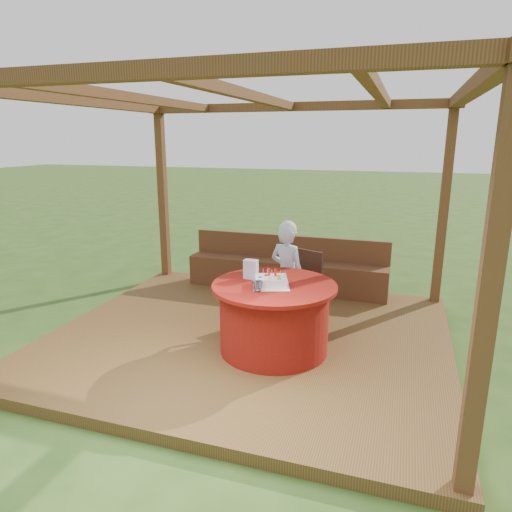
{
  "coord_description": "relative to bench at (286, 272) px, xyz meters",
  "views": [
    {
      "loc": [
        1.62,
        -4.7,
        2.35
      ],
      "look_at": [
        0.0,
        0.25,
        1.0
      ],
      "focal_mm": 32.0,
      "sensor_mm": 36.0,
      "label": 1
    }
  ],
  "objects": [
    {
      "name": "ground",
      "position": [
        0.0,
        -1.72,
        -0.38
      ],
      "size": [
        60.0,
        60.0,
        0.0
      ],
      "primitive_type": "plane",
      "color": "#2E4F1A",
      "rests_on": "ground"
    },
    {
      "name": "gift_bag",
      "position": [
        0.09,
        -1.92,
        0.59
      ],
      "size": [
        0.15,
        0.1,
        0.21
      ],
      "primitive_type": "cube",
      "rotation": [
        0.0,
        0.0,
        -0.03
      ],
      "color": "#D68AC5",
      "rests_on": "table"
    },
    {
      "name": "bench",
      "position": [
        0.0,
        0.0,
        0.0
      ],
      "size": [
        3.0,
        0.42,
        0.8
      ],
      "color": "brown",
      "rests_on": "deck"
    },
    {
      "name": "chair",
      "position": [
        0.48,
        -0.98,
        0.2
      ],
      "size": [
        0.52,
        0.52,
        0.85
      ],
      "color": "#32190F",
      "rests_on": "deck"
    },
    {
      "name": "drinking_glass",
      "position": [
        0.29,
        -2.31,
        0.54
      ],
      "size": [
        0.14,
        0.14,
        0.11
      ],
      "primitive_type": "imported",
      "rotation": [
        0.0,
        0.0,
        0.32
      ],
      "color": "white",
      "rests_on": "table"
    },
    {
      "name": "table",
      "position": [
        0.39,
        -2.04,
        0.11
      ],
      "size": [
        1.32,
        1.32,
        0.75
      ],
      "color": "maroon",
      "rests_on": "deck"
    },
    {
      "name": "birthday_cake",
      "position": [
        0.37,
        -2.1,
        0.53
      ],
      "size": [
        0.46,
        0.46,
        0.17
      ],
      "color": "white",
      "rests_on": "table"
    },
    {
      "name": "elderly_woman",
      "position": [
        0.32,
        -1.24,
        0.38
      ],
      "size": [
        0.52,
        0.42,
        1.28
      ],
      "color": "#9DC8E9",
      "rests_on": "deck"
    },
    {
      "name": "deck",
      "position": [
        0.0,
        -1.72,
        -0.32
      ],
      "size": [
        4.5,
        4.0,
        0.12
      ],
      "primitive_type": "cube",
      "color": "brown",
      "rests_on": "ground"
    },
    {
      "name": "pergola",
      "position": [
        0.0,
        -1.72,
        2.02
      ],
      "size": [
        4.5,
        4.0,
        2.72
      ],
      "color": "brown",
      "rests_on": "deck"
    }
  ]
}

